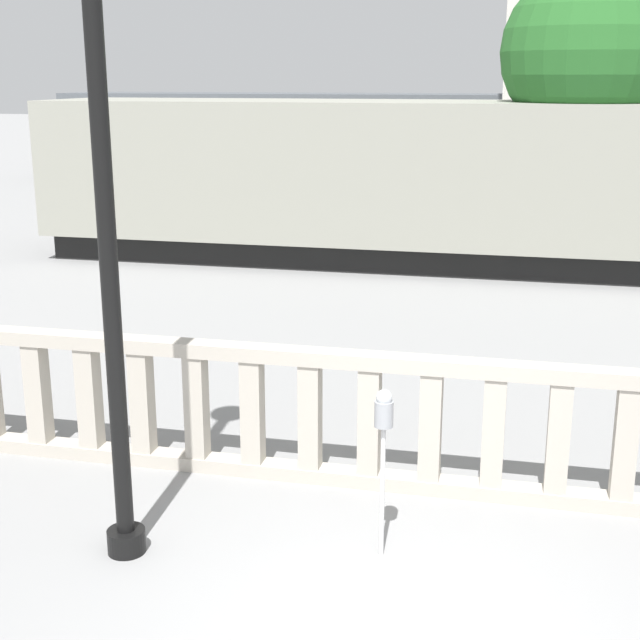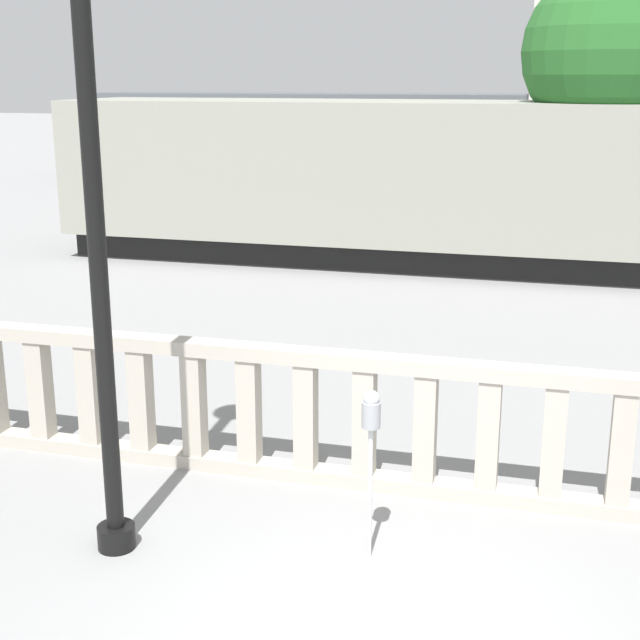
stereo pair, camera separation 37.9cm
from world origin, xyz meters
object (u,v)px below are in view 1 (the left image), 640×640
at_px(train_far, 468,140).
at_px(tree_left, 586,54).
at_px(parking_meter, 384,426).
at_px(lamppost, 99,113).
at_px(train_near, 495,182).

distance_m(train_far, tree_left, 13.73).
xyz_separation_m(parking_meter, train_far, (-1.03, 25.08, 0.56)).
relative_size(lamppost, train_far, 0.20).
bearing_deg(train_near, lamppost, -101.33).
bearing_deg(train_near, train_far, 96.16).
distance_m(parking_meter, tree_left, 12.47).
bearing_deg(train_near, parking_meter, -91.88).
bearing_deg(train_far, lamppost, -92.34).
bearing_deg(lamppost, train_far, 87.66).
bearing_deg(lamppost, tree_left, 71.83).
xyz_separation_m(lamppost, train_far, (1.04, 25.51, -1.88)).
distance_m(parking_meter, train_far, 25.11).
bearing_deg(tree_left, parking_meter, -99.41).
height_order(train_near, tree_left, tree_left).
bearing_deg(train_far, tree_left, -77.11).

